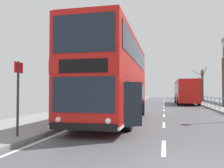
% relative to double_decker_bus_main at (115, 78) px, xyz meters
% --- Properties ---
extents(double_decker_bus_main, '(3.24, 10.92, 4.54)m').
position_rel_double_decker_bus_main_xyz_m(double_decker_bus_main, '(0.00, 0.00, 0.00)').
color(double_decker_bus_main, red).
rests_on(double_decker_bus_main, ground).
extents(background_bus_far_lane, '(2.63, 10.60, 3.11)m').
position_rel_double_decker_bus_main_xyz_m(background_bus_far_lane, '(5.49, 19.95, -0.67)').
color(background_bus_far_lane, red).
rests_on(background_bus_far_lane, ground).
extents(bus_stop_sign_near, '(0.08, 0.44, 2.49)m').
position_rel_double_decker_bus_main_xyz_m(bus_stop_sign_near, '(-2.09, -5.85, -0.69)').
color(bus_stop_sign_near, '#2D2D33').
rests_on(bus_stop_sign_near, ground).
extents(bare_tree_far_00, '(1.66, 2.28, 5.92)m').
position_rel_double_decker_bus_main_xyz_m(bare_tree_far_00, '(8.64, 12.96, 0.38)').
color(bare_tree_far_00, '#4C3D2D').
rests_on(bare_tree_far_00, ground).
extents(bare_tree_far_01, '(2.55, 1.88, 5.72)m').
position_rel_double_decker_bus_main_xyz_m(bare_tree_far_01, '(8.80, 28.03, 0.57)').
color(bare_tree_far_01, '#4C3D2D').
rests_on(bare_tree_far_01, ground).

